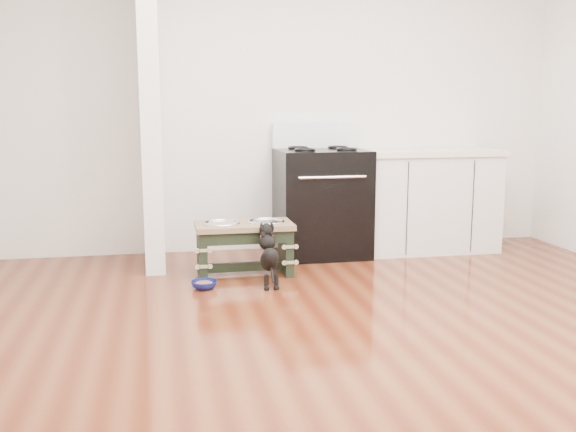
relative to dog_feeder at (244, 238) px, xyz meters
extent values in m
plane|color=#4E1D0D|center=(0.50, -1.60, -0.29)|extent=(5.00, 5.00, 0.00)
plane|color=silver|center=(0.50, 0.90, 1.06)|extent=(5.00, 0.00, 5.00)
cube|color=silver|center=(-0.67, 0.50, 1.06)|extent=(0.15, 0.80, 2.70)
cube|color=black|center=(0.75, 0.55, 0.17)|extent=(0.76, 0.65, 0.92)
cube|color=black|center=(0.75, 0.24, 0.11)|extent=(0.58, 0.02, 0.50)
cylinder|color=silver|center=(0.75, 0.20, 0.43)|extent=(0.56, 0.02, 0.02)
cube|color=white|center=(0.75, 0.83, 0.74)|extent=(0.76, 0.08, 0.22)
torus|color=black|center=(0.57, 0.41, 0.64)|extent=(0.18, 0.18, 0.02)
torus|color=black|center=(0.93, 0.41, 0.64)|extent=(0.18, 0.18, 0.02)
torus|color=black|center=(0.57, 0.69, 0.64)|extent=(0.18, 0.18, 0.02)
torus|color=black|center=(0.93, 0.69, 0.64)|extent=(0.18, 0.18, 0.02)
cube|color=silver|center=(1.73, 0.58, 0.14)|extent=(1.20, 0.60, 0.86)
cube|color=beige|center=(1.73, 0.58, 0.60)|extent=(1.24, 0.64, 0.05)
cube|color=black|center=(1.73, 0.32, -0.24)|extent=(1.20, 0.06, 0.10)
cube|color=black|center=(-0.32, 0.01, -0.11)|extent=(0.06, 0.36, 0.37)
cube|color=black|center=(0.32, 0.01, -0.11)|extent=(0.06, 0.36, 0.37)
cube|color=black|center=(0.00, -0.16, 0.03)|extent=(0.59, 0.03, 0.09)
cube|color=black|center=(0.00, 0.01, -0.23)|extent=(0.59, 0.06, 0.06)
cube|color=brown|center=(0.00, 0.01, 0.10)|extent=(0.74, 0.40, 0.04)
cylinder|color=silver|center=(-0.17, 0.01, 0.10)|extent=(0.25, 0.25, 0.05)
cylinder|color=silver|center=(0.17, 0.01, 0.10)|extent=(0.25, 0.25, 0.05)
torus|color=silver|center=(-0.17, 0.01, 0.12)|extent=(0.29, 0.29, 0.02)
torus|color=silver|center=(0.17, 0.01, 0.12)|extent=(0.29, 0.29, 0.02)
cylinder|color=black|center=(0.10, -0.45, -0.23)|extent=(0.03, 0.03, 0.11)
cylinder|color=black|center=(0.17, -0.45, -0.23)|extent=(0.03, 0.03, 0.11)
sphere|color=black|center=(0.10, -0.46, -0.28)|extent=(0.04, 0.04, 0.04)
sphere|color=black|center=(0.17, -0.46, -0.28)|extent=(0.04, 0.04, 0.04)
ellipsoid|color=black|center=(0.13, -0.38, -0.09)|extent=(0.13, 0.30, 0.27)
sphere|color=black|center=(0.13, -0.28, 0.02)|extent=(0.12, 0.12, 0.12)
sphere|color=black|center=(0.13, -0.25, 0.10)|extent=(0.11, 0.11, 0.11)
sphere|color=black|center=(0.10, -0.18, 0.10)|extent=(0.04, 0.04, 0.04)
sphere|color=black|center=(0.17, -0.18, 0.10)|extent=(0.04, 0.04, 0.04)
cylinder|color=black|center=(0.13, -0.50, -0.17)|extent=(0.02, 0.09, 0.10)
torus|color=#D73F59|center=(0.13, -0.26, 0.06)|extent=(0.10, 0.06, 0.09)
imported|color=#0D155B|center=(-0.34, -0.33, -0.26)|extent=(0.19, 0.19, 0.06)
cylinder|color=brown|center=(-0.34, -0.33, -0.26)|extent=(0.12, 0.12, 0.02)
camera|label=1|loc=(-0.62, -4.79, 0.99)|focal=40.00mm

